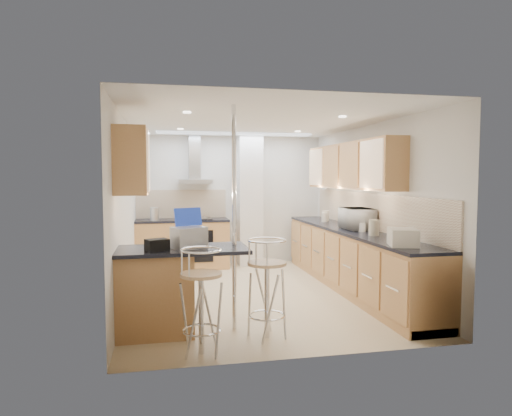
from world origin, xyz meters
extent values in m
plane|color=beige|center=(0.00, 0.00, 0.00)|extent=(4.80, 4.80, 0.00)
cube|color=silver|center=(0.00, 2.40, 1.25)|extent=(3.60, 0.04, 2.50)
cube|color=silver|center=(0.00, -2.40, 1.25)|extent=(3.60, 0.04, 2.50)
cube|color=silver|center=(-1.80, 0.00, 1.25)|extent=(0.04, 4.80, 2.50)
cube|color=silver|center=(1.80, 0.00, 1.25)|extent=(0.04, 4.80, 2.50)
cube|color=white|center=(0.00, 0.00, 2.50)|extent=(3.60, 4.80, 0.02)
cube|color=tan|center=(1.63, 0.40, 1.88)|extent=(0.34, 3.00, 0.72)
cube|color=tan|center=(-1.63, -1.35, 1.88)|extent=(0.34, 0.62, 0.72)
cube|color=#F0E8C9|center=(1.79, 0.00, 1.18)|extent=(0.03, 4.40, 0.56)
cube|color=#F0E8C9|center=(-0.95, 2.38, 1.18)|extent=(1.70, 0.03, 0.56)
cube|color=silver|center=(0.35, 2.20, 1.25)|extent=(0.45, 0.40, 2.50)
cube|color=#B7BABC|center=(-0.70, 2.15, 1.62)|extent=(0.62, 0.48, 0.08)
cube|color=#B7BABC|center=(-0.70, 2.29, 2.06)|extent=(0.22, 0.20, 0.88)
cylinder|color=silver|center=(-0.53, -1.45, 1.25)|extent=(0.05, 0.05, 2.50)
cube|color=black|center=(-0.70, 1.79, 0.45)|extent=(0.58, 0.02, 0.58)
cube|color=black|center=(-0.70, 2.10, 0.93)|extent=(0.58, 0.50, 0.02)
cube|color=tan|center=(0.00, 1.80, 2.48)|extent=(2.80, 0.35, 0.02)
cube|color=tan|center=(1.50, 0.00, 0.44)|extent=(0.60, 4.40, 0.88)
cube|color=black|center=(1.50, 0.00, 0.90)|extent=(0.63, 4.40, 0.04)
cube|color=tan|center=(-0.95, 2.10, 0.44)|extent=(1.70, 0.60, 0.88)
cube|color=black|center=(-0.95, 2.10, 0.90)|extent=(1.70, 0.63, 0.04)
cube|color=tan|center=(-1.12, -1.45, 0.45)|extent=(1.35, 0.62, 0.90)
cube|color=black|center=(-1.12, -1.45, 0.92)|extent=(1.47, 0.72, 0.04)
imported|color=white|center=(1.55, -0.08, 1.08)|extent=(0.40, 0.58, 0.32)
cube|color=#929599|center=(-1.03, -1.49, 1.06)|extent=(0.41, 0.36, 0.23)
cube|color=black|center=(-1.37, -1.59, 1.00)|extent=(0.27, 0.24, 0.12)
cylinder|color=beige|center=(1.56, 1.30, 1.01)|extent=(0.15, 0.15, 0.18)
cylinder|color=beige|center=(1.48, 1.12, 1.00)|extent=(0.13, 0.13, 0.16)
cylinder|color=beige|center=(1.48, -0.78, 1.03)|extent=(0.18, 0.18, 0.21)
cylinder|color=white|center=(1.50, -0.36, 0.98)|extent=(0.12, 0.12, 0.13)
cube|color=beige|center=(1.40, -1.68, 1.02)|extent=(0.40, 0.45, 0.20)
cylinder|color=#B7BABC|center=(-1.45, 1.96, 1.04)|extent=(0.16, 0.16, 0.24)
camera|label=1|loc=(-1.31, -6.43, 1.72)|focal=32.00mm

